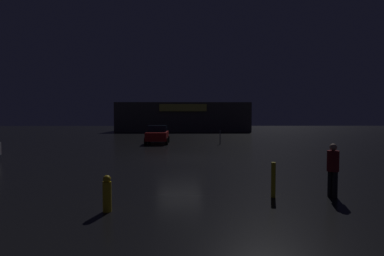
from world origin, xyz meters
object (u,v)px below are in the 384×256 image
object	(u,v)px
car_near	(158,135)
fire_hydrant	(107,194)
store_building	(183,117)
pedestrian	(333,166)

from	to	relation	value
car_near	fire_hydrant	size ratio (longest dim) A/B	4.14
fire_hydrant	store_building	bearing A→B (deg)	88.06
car_near	fire_hydrant	world-z (taller)	car_near
store_building	fire_hydrant	bearing A→B (deg)	-91.94
store_building	pedestrian	distance (m)	40.92
store_building	pedestrian	world-z (taller)	store_building
car_near	fire_hydrant	distance (m)	18.68
store_building	fire_hydrant	size ratio (longest dim) A/B	23.34
store_building	pedestrian	bearing A→B (deg)	-83.01
pedestrian	fire_hydrant	world-z (taller)	pedestrian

